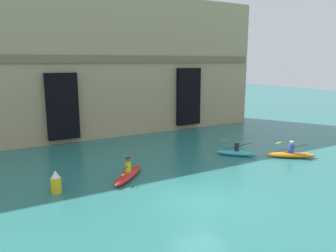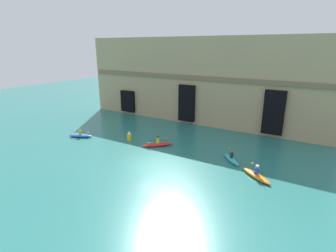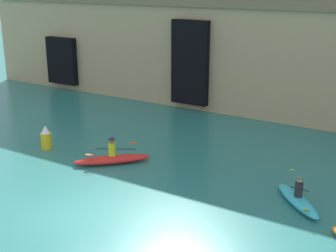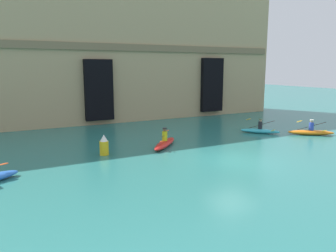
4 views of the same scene
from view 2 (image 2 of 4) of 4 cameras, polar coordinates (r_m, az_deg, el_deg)
ground_plane at (r=25.59m, az=-4.39°, el=-8.33°), size 120.00×120.00×0.00m
cliff_bluff at (r=39.40m, az=7.17°, el=9.80°), size 36.91×5.52×12.21m
kayak_orange at (r=24.29m, az=18.67°, el=-10.10°), size 3.15×2.52×1.16m
kayak_red at (r=29.85m, az=-2.21°, el=-3.98°), size 2.96×2.95×1.22m
kayak_cyan at (r=26.90m, az=13.63°, el=-6.95°), size 2.51×2.57×1.12m
kayak_blue at (r=34.58m, az=-18.51°, el=-1.94°), size 3.04×1.92×1.07m
marker_buoy at (r=31.89m, az=-8.41°, el=-2.16°), size 0.52×0.52×1.20m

